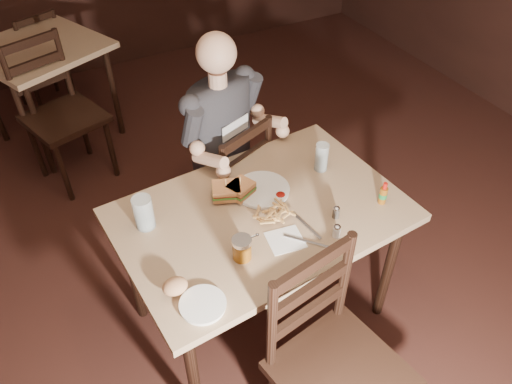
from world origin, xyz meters
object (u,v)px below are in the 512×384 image
glass_left (144,213)px  chair_near (341,374)px  main_table (261,224)px  glass_right (322,157)px  dinner_plate (262,190)px  chair_far (223,184)px  bg_chair_near (64,118)px  diner (225,119)px  hot_sauce (384,193)px  bg_table (41,57)px  side_plate (203,305)px  syrup_dispenser (242,248)px  bg_chair_far (38,60)px

glass_left → chair_near: bearing=-62.0°
main_table → glass_right: (0.40, 0.13, 0.15)m
dinner_plate → glass_right: size_ratio=1.72×
chair_far → chair_near: (-0.09, -1.29, 0.04)m
bg_chair_near → glass_left: 1.54m
chair_near → glass_left: bearing=108.2°
diner → dinner_plate: diner is taller
bg_chair_near → hot_sauce: bearing=-77.0°
bg_table → dinner_plate: size_ratio=4.19×
hot_sauce → side_plate: bearing=-171.7°
chair_far → hot_sauce: (0.45, -0.79, 0.37)m
bg_chair_near → hot_sauce: bg_chair_near is taller
side_plate → dinner_plate: bearing=42.5°
chair_near → side_plate: size_ratio=5.80×
chair_near → syrup_dispenser: size_ratio=9.47×
glass_right → glass_left: bearing=178.2°
diner → dinner_plate: (-0.01, -0.42, -0.14)m
chair_near → bg_chair_near: 2.42m
chair_near → syrup_dispenser: (-0.17, 0.51, 0.32)m
side_plate → syrup_dispenser: bearing=31.5°
main_table → glass_left: size_ratio=8.48×
bg_table → bg_chair_far: bearing=90.0°
bg_chair_far → syrup_dispenser: syrup_dispenser is taller
bg_chair_near → glass_right: size_ratio=6.74×
main_table → chair_near: 0.73m
diner → syrup_dispenser: diner is taller
chair_far → glass_right: bearing=106.1°
bg_table → glass_left: size_ratio=6.71×
chair_near → chair_far: bearing=76.1°
bg_table → main_table: bearing=-75.1°
diner → syrup_dispenser: size_ratio=8.48×
main_table → bg_chair_near: size_ratio=1.35×
dinner_plate → glass_left: 0.56m
bg_table → dinner_plate: bearing=-72.5°
hot_sauce → side_plate: hot_sauce is taller
hot_sauce → glass_left: bearing=160.0°
hot_sauce → diner: bearing=120.1°
chair_near → dinner_plate: 0.87m
main_table → diner: size_ratio=1.48×
glass_left → syrup_dispenser: 0.46m
diner → bg_table: bearing=91.5°
diner → glass_left: (-0.57, -0.38, -0.07)m
chair_near → syrup_dispenser: bearing=98.9°
main_table → side_plate: (-0.43, -0.34, 0.08)m
bg_table → hot_sauce: 2.65m
bg_chair_far → chair_far: bearing=87.6°
chair_near → side_plate: (-0.41, 0.36, 0.28)m
main_table → side_plate: 0.56m
diner → syrup_dispenser: 0.80m
bg_table → glass_right: size_ratio=7.20×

